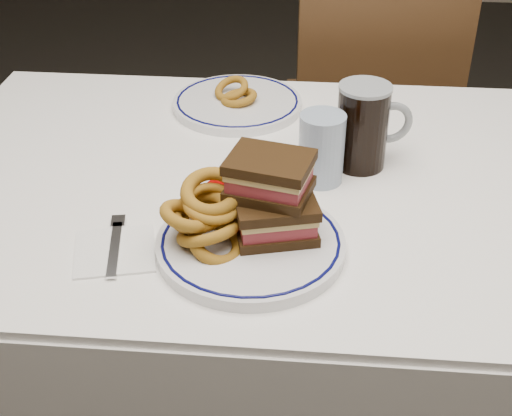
# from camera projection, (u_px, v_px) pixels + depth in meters

# --- Properties ---
(dining_table) EXTENTS (1.27, 0.87, 0.75)m
(dining_table) POSITION_uv_depth(u_px,v_px,m) (264.00, 225.00, 1.34)
(dining_table) COLOR white
(dining_table) RESTS_ON floor
(chair_far) EXTENTS (0.49, 0.49, 0.97)m
(chair_far) POSITION_uv_depth(u_px,v_px,m) (370.00, 105.00, 2.05)
(chair_far) COLOR #412D15
(chair_far) RESTS_ON floor
(main_plate) EXTENTS (0.29, 0.29, 0.02)m
(main_plate) POSITION_uv_depth(u_px,v_px,m) (251.00, 244.00, 1.10)
(main_plate) COLOR silver
(main_plate) RESTS_ON dining_table
(reuben_sandwich) EXTENTS (0.15, 0.14, 0.13)m
(reuben_sandwich) POSITION_uv_depth(u_px,v_px,m) (272.00, 196.00, 1.08)
(reuben_sandwich) COLOR black
(reuben_sandwich) RESTS_ON main_plate
(onion_rings_main) EXTENTS (0.14, 0.14, 0.12)m
(onion_rings_main) POSITION_uv_depth(u_px,v_px,m) (206.00, 215.00, 1.08)
(onion_rings_main) COLOR brown
(onion_rings_main) RESTS_ON main_plate
(ketchup_ramekin) EXTENTS (0.06, 0.06, 0.04)m
(ketchup_ramekin) POSITION_uv_depth(u_px,v_px,m) (221.00, 194.00, 1.17)
(ketchup_ramekin) COLOR silver
(ketchup_ramekin) RESTS_ON main_plate
(beer_mug) EXTENTS (0.14, 0.09, 0.16)m
(beer_mug) POSITION_uv_depth(u_px,v_px,m) (364.00, 126.00, 1.28)
(beer_mug) COLOR black
(beer_mug) RESTS_ON dining_table
(water_glass) EXTENTS (0.08, 0.08, 0.13)m
(water_glass) POSITION_uv_depth(u_px,v_px,m) (321.00, 148.00, 1.24)
(water_glass) COLOR #8EA1B8
(water_glass) RESTS_ON dining_table
(far_plate) EXTENTS (0.27, 0.27, 0.02)m
(far_plate) POSITION_uv_depth(u_px,v_px,m) (237.00, 103.00, 1.52)
(far_plate) COLOR silver
(far_plate) RESTS_ON dining_table
(onion_rings_far) EXTENTS (0.10, 0.10, 0.06)m
(onion_rings_far) POSITION_uv_depth(u_px,v_px,m) (235.00, 93.00, 1.51)
(onion_rings_far) COLOR brown
(onion_rings_far) RESTS_ON far_plate
(napkin_fork) EXTENTS (0.15, 0.17, 0.01)m
(napkin_fork) POSITION_uv_depth(u_px,v_px,m) (115.00, 249.00, 1.10)
(napkin_fork) COLOR white
(napkin_fork) RESTS_ON dining_table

